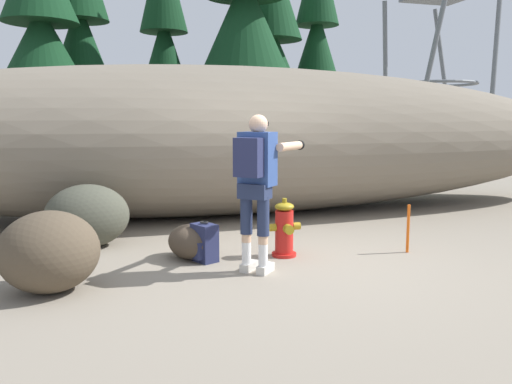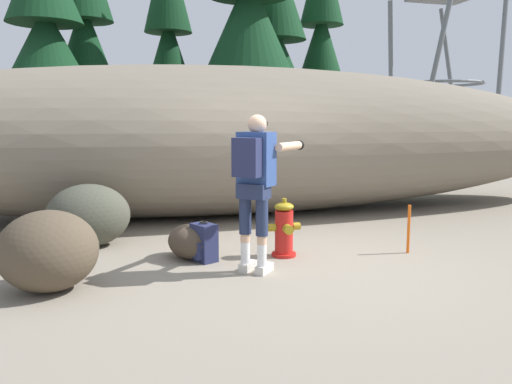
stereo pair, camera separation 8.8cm
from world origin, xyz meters
TOP-DOWN VIEW (x-y plane):
  - ground_plane at (0.00, 0.00)m, footprint 56.00×56.00m
  - dirt_embankment at (0.00, 3.26)m, footprint 14.74×3.20m
  - fire_hydrant at (0.05, 0.27)m, footprint 0.40×0.35m
  - utility_worker at (-0.44, -0.25)m, footprint 0.95×0.97m
  - spare_backpack at (-0.92, 0.31)m, footprint 0.35×0.36m
  - boulder_large at (-2.52, -0.33)m, footprint 1.07×1.02m
  - boulder_mid at (-2.24, 1.39)m, footprint 1.12×0.92m
  - boulder_small at (-1.06, 0.48)m, footprint 0.65×0.76m
  - pine_tree_far_left at (-3.17, 6.28)m, footprint 2.39×2.39m
  - pine_tree_left at (-2.47, 7.47)m, footprint 2.10×2.10m
  - pine_tree_center at (-0.42, 8.46)m, footprint 1.91×1.91m
  - pine_tree_right at (1.26, 6.60)m, footprint 2.98×2.98m
  - pine_tree_far_right at (2.39, 8.18)m, footprint 2.63×2.63m
  - pine_tree_ridge_end at (3.90, 8.58)m, footprint 1.92×1.92m
  - survey_stake at (1.57, 0.01)m, footprint 0.04×0.04m

SIDE VIEW (x-z plane):
  - ground_plane at x=0.00m, z-range -0.04..0.00m
  - boulder_small at x=-1.06m, z-range 0.00..0.40m
  - spare_backpack at x=-0.92m, z-range -0.02..0.45m
  - survey_stake at x=1.57m, z-range 0.00..0.60m
  - fire_hydrant at x=0.05m, z-range -0.03..0.67m
  - boulder_large at x=-2.52m, z-range 0.00..0.78m
  - boulder_mid at x=-2.24m, z-range 0.00..0.82m
  - utility_worker at x=-0.44m, z-range 0.23..1.91m
  - dirt_embankment at x=0.00m, z-range 0.00..2.54m
  - pine_tree_far_left at x=-3.17m, z-range 0.50..6.02m
  - pine_tree_far_right at x=2.39m, z-range 0.19..6.47m
  - pine_tree_center at x=-0.42m, z-range 0.24..6.65m
  - pine_tree_left at x=-2.47m, z-range 0.28..6.65m
  - pine_tree_ridge_end at x=3.90m, z-range 0.45..7.25m
  - pine_tree_right at x=1.26m, z-range 0.41..7.60m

